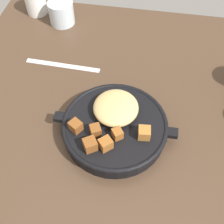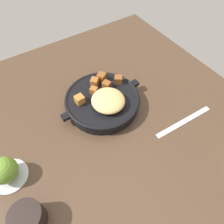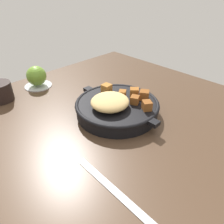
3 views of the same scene
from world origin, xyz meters
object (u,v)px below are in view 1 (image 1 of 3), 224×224
Objects in this scene: cast_iron_skillet at (115,125)px; butter_knife at (63,65)px; water_glass_short at (61,13)px; white_creamer_pitcher at (36,2)px.

cast_iron_skillet is 1.33× the size of butter_knife.
water_glass_short is (-5.52, 20.07, 3.54)cm from butter_knife.
water_glass_short is at bearing 107.22° from butter_knife.
white_creamer_pitcher reaches higher than butter_knife.
cast_iron_skillet is 47.05cm from water_glass_short.
butter_knife is at bearing -57.16° from white_creamer_pitcher.
white_creamer_pitcher is at bearing 158.00° from water_glass_short.
cast_iron_skillet is at bearing -52.23° from white_creamer_pitcher.
cast_iron_skillet is 3.81× the size of white_creamer_pitcher.
white_creamer_pitcher is (-34.37, 44.35, 1.01)cm from cast_iron_skillet.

